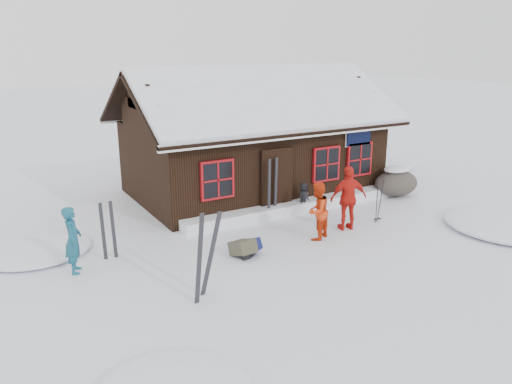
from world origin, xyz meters
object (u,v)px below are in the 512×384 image
Objects in this scene: skier_crouched at (304,197)px; skier_orange_left at (317,211)px; boulder at (396,182)px; backpack_olive at (243,250)px; ski_poles at (379,201)px; skier_teal at (73,240)px; skier_orange_right at (348,198)px; backpack_blue at (249,249)px; ski_pair_left at (205,256)px.

skier_orange_left is at bearing -138.31° from skier_crouched.
boulder reaches higher than backpack_olive.
skier_crouched is 2.32m from ski_poles.
skier_teal reaches higher than backpack_olive.
backpack_blue is (-3.28, -0.16, -0.78)m from skier_orange_right.
boulder reaches higher than skier_crouched.
ski_pair_left is at bearing -159.30° from boulder.
ski_poles is 2.19× the size of backpack_olive.
boulder is 1.20× the size of ski_poles.
skier_teal reaches higher than boulder.
skier_orange_left is at bearing -158.75° from boulder.
backpack_olive is (-2.30, -0.06, -0.62)m from skier_orange_left.
ski_pair_left reaches higher than skier_crouched.
ski_pair_left is (-5.12, -1.59, -0.03)m from skier_orange_right.
backpack_olive is (1.62, 1.37, -0.72)m from ski_pair_left.
skier_orange_right is 3.53× the size of backpack_blue.
skier_teal is 0.85× the size of ski_pair_left.
skier_crouched is 1.80× the size of backpack_blue.
skier_teal is 1.68× the size of skier_crouched.
boulder is at bearing -24.31° from skier_crouched.
skier_orange_right is 1.96× the size of skier_crouched.
backpack_blue is at bearing -25.33° from skier_orange_left.
backpack_blue is at bearing 8.63° from backpack_olive.
ski_pair_left is at bearing -165.55° from ski_poles.
skier_crouched is 3.79m from boulder.
backpack_blue is 0.22m from backpack_olive.
skier_crouched is (1.05, 2.07, -0.32)m from skier_orange_left.
ski_pair_left is 2.24m from backpack_olive.
skier_crouched is at bearing -70.34° from skier_orange_right.
ski_poles is (6.33, 1.63, -0.25)m from ski_pair_left.
skier_orange_left reaches higher than backpack_olive.
skier_teal is 7.29m from skier_orange_right.
skier_crouched is at bearing 26.29° from backpack_olive.
boulder is (10.86, 0.74, -0.31)m from skier_teal.
boulder is at bearing 9.04° from backpack_olive.
backpack_blue is at bearing 17.92° from skier_orange_right.
ski_pair_left is at bearing -166.27° from skier_crouched.
skier_orange_right is at bearing 162.28° from skier_orange_left.
ski_pair_left is (-4.97, -3.50, 0.42)m from skier_crouched.
backpack_blue is (-4.49, -0.20, -0.50)m from ski_poles.
skier_orange_right reaches higher than skier_crouched.
skier_teal is 8.49m from ski_poles.
backpack_blue is 0.84× the size of backpack_olive.
skier_crouched reaches higher than backpack_blue.
backpack_blue is at bearing -177.42° from ski_poles.
ski_poles is at bearing -30.05° from backpack_blue.
ski_poles is at bearing -75.41° from skier_crouched.
backpack_olive is at bearing 24.62° from ski_pair_left.
skier_teal is 6.13m from skier_orange_left.
skier_crouched is at bearing 0.84° from backpack_blue.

